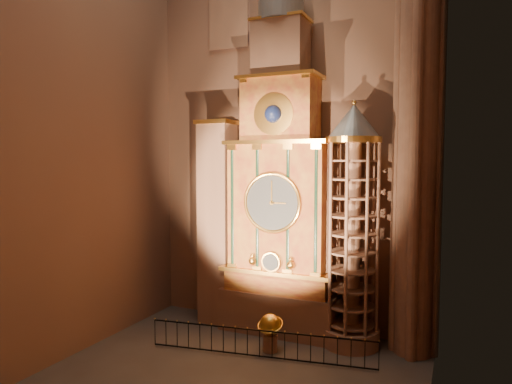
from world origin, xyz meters
The scene contains 10 objects.
floor centered at (0.00, 0.00, 0.00)m, with size 14.00×14.00×0.00m, color #383330.
wall_back centered at (0.00, 6.00, 11.00)m, with size 22.00×22.00×0.00m, color #825E46.
wall_left centered at (-7.00, 0.00, 11.00)m, with size 22.00×22.00×0.00m, color #825E46.
wall_right centered at (7.00, 0.00, 11.00)m, with size 22.00×22.00×0.00m, color #825E46.
astronomical_clock centered at (0.00, 4.96, 6.68)m, with size 5.60×2.41×16.70m.
portrait_tower centered at (-3.40, 4.98, 5.15)m, with size 1.80×1.60×10.20m.
stair_turret centered at (3.50, 4.70, 5.27)m, with size 2.50×2.50×10.80m.
gothic_pier centered at (6.10, 5.00, 11.00)m, with size 2.04×2.04×22.00m.
celestial_globe centered at (0.48, 2.61, 0.98)m, with size 1.22×1.16×1.63m.
iron_railing centered at (0.36, 1.77, 0.63)m, with size 9.45×1.58×1.16m.
Camera 1 is at (7.80, -15.07, 8.23)m, focal length 32.00 mm.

